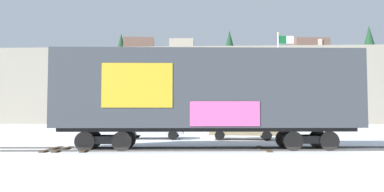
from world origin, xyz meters
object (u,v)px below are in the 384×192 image
flagpole (281,73)px  parked_car_tan (242,127)px  parked_car_silver (153,127)px  freight_car (207,91)px

flagpole → parked_car_tan: bearing=-137.5°
flagpole → parked_car_silver: size_ratio=1.95×
flagpole → parked_car_silver: bearing=-163.9°
parked_car_silver → parked_car_tan: size_ratio=0.90×
parked_car_tan → parked_car_silver: bearing=177.4°
freight_car → parked_car_silver: 8.21m
parked_car_silver → parked_car_tan: parked_car_tan is taller
freight_car → flagpole: size_ratio=1.80×
parked_car_silver → parked_car_tan: (6.13, -0.28, -0.01)m
parked_car_silver → flagpole: bearing=16.1°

